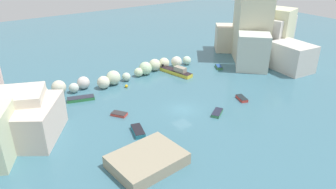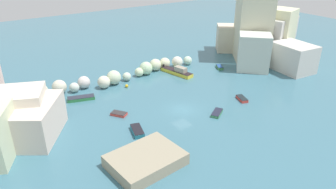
% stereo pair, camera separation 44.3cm
% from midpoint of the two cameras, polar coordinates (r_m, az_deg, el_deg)
% --- Properties ---
extents(cove_water, '(160.00, 160.00, 0.00)m').
position_cam_midpoint_polar(cove_water, '(47.03, 2.37, -2.76)').
color(cove_water, '#3F6F81').
rests_on(cove_water, ground).
extents(cliff_headland_right, '(18.05, 24.20, 15.94)m').
position_cam_midpoint_polar(cliff_headland_right, '(69.20, 16.41, 10.57)').
color(cliff_headland_right, beige).
rests_on(cliff_headland_right, ground).
extents(rock_breakwater, '(32.40, 4.47, 2.59)m').
position_cam_midpoint_polar(rock_breakwater, '(56.98, -9.72, 3.34)').
color(rock_breakwater, beige).
rests_on(rock_breakwater, ground).
extents(stone_dock, '(8.36, 6.70, 1.41)m').
position_cam_midpoint_polar(stone_dock, '(35.64, -4.16, -11.76)').
color(stone_dock, gray).
rests_on(stone_dock, ground).
extents(channel_buoy, '(0.55, 0.55, 0.55)m').
position_cam_midpoint_polar(channel_buoy, '(54.62, -7.79, 1.52)').
color(channel_buoy, gold).
rests_on(channel_buoy, cove_water).
extents(moored_boat_0, '(1.75, 2.56, 0.48)m').
position_cam_midpoint_polar(moored_boat_0, '(51.16, 12.98, -0.69)').
color(moored_boat_0, '#C73C34').
rests_on(moored_boat_0, cove_water).
extents(moored_boat_1, '(2.03, 3.26, 0.59)m').
position_cam_midpoint_polar(moored_boat_1, '(41.51, -5.77, -6.58)').
color(moored_boat_1, teal).
rests_on(moored_boat_1, cove_water).
extents(moored_boat_2, '(4.41, 2.50, 0.54)m').
position_cam_midpoint_polar(moored_boat_2, '(51.65, -15.73, -0.72)').
color(moored_boat_2, '#318142').
rests_on(moored_boat_2, cove_water).
extents(moored_boat_3, '(3.19, 7.09, 1.62)m').
position_cam_midpoint_polar(moored_boat_3, '(59.80, 1.40, 4.20)').
color(moored_boat_3, yellow).
rests_on(moored_boat_3, cove_water).
extents(moored_boat_4, '(2.87, 2.43, 0.42)m').
position_cam_midpoint_polar(moored_boat_4, '(46.25, 8.63, -3.28)').
color(moored_boat_4, '#3C8252').
rests_on(moored_boat_4, cove_water).
extents(moored_boat_5, '(1.99, 2.46, 0.52)m').
position_cam_midpoint_polar(moored_boat_5, '(63.63, 8.98, 4.96)').
color(moored_boat_5, '#397C44').
rests_on(moored_boat_5, cove_water).
extents(moored_boat_6, '(2.29, 2.51, 0.42)m').
position_cam_midpoint_polar(moored_boat_6, '(45.97, -9.11, -3.51)').
color(moored_boat_6, '#CC3F35').
rests_on(moored_boat_6, cove_water).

